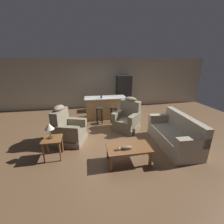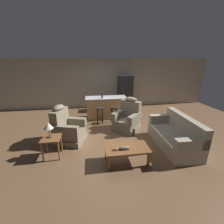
{
  "view_description": "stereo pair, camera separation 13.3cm",
  "coord_description": "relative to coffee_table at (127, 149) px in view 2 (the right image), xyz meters",
  "views": [
    {
      "loc": [
        -0.83,
        -5.02,
        2.47
      ],
      "look_at": [
        0.04,
        -0.1,
        0.75
      ],
      "focal_mm": 24.0,
      "sensor_mm": 36.0,
      "label": 1
    },
    {
      "loc": [
        -0.7,
        -5.04,
        2.47
      ],
      "look_at": [
        0.04,
        -0.1,
        0.75
      ],
      "focal_mm": 24.0,
      "sensor_mm": 36.0,
      "label": 2
    }
  ],
  "objects": [
    {
      "name": "ground_plane",
      "position": [
        -0.15,
        1.89,
        -0.36
      ],
      "size": [
        12.0,
        12.0,
        0.0
      ],
      "color": "brown"
    },
    {
      "name": "table_lamp",
      "position": [
        -1.94,
        0.57,
        0.5
      ],
      "size": [
        0.24,
        0.24,
        0.41
      ],
      "color": "#4C3823",
      "rests_on": "end_table"
    },
    {
      "name": "fish_figurine",
      "position": [
        -0.12,
        -0.08,
        0.1
      ],
      "size": [
        0.34,
        0.1,
        0.1
      ],
      "color": "#4C3823",
      "rests_on": "coffee_table"
    },
    {
      "name": "bottle_tall_green",
      "position": [
        -0.34,
        3.08,
        0.67
      ],
      "size": [
        0.07,
        0.07,
        0.22
      ],
      "color": "#23284C",
      "rests_on": "kitchen_island"
    },
    {
      "name": "back_wall",
      "position": [
        -0.15,
        5.02,
        0.94
      ],
      "size": [
        12.0,
        0.05,
        2.6
      ],
      "color": "#A89E89",
      "rests_on": "ground_plane"
    },
    {
      "name": "recliner_near_lamp",
      "position": [
        -1.6,
        1.32,
        0.06
      ],
      "size": [
        1.06,
        1.06,
        1.2
      ],
      "rotation": [
        0.0,
        0.0,
        -0.31
      ],
      "color": "#756B56",
      "rests_on": "ground_plane"
    },
    {
      "name": "recliner_near_island",
      "position": [
        0.5,
        1.91,
        0.06
      ],
      "size": [
        1.19,
        1.19,
        1.2
      ],
      "rotation": [
        0.0,
        0.0,
        3.97
      ],
      "color": "#756B56",
      "rests_on": "ground_plane"
    },
    {
      "name": "couch",
      "position": [
        1.62,
        0.54,
        -0.02
      ],
      "size": [
        0.89,
        1.92,
        0.94
      ],
      "rotation": [
        0.0,
        0.0,
        3.12
      ],
      "color": "#9E937F",
      "rests_on": "ground_plane"
    },
    {
      "name": "bar_stool_right",
      "position": [
        0.11,
        2.61,
        0.11
      ],
      "size": [
        0.32,
        0.32,
        0.68
      ],
      "color": "black",
      "rests_on": "ground_plane"
    },
    {
      "name": "refrigerator",
      "position": [
        0.99,
        4.44,
        0.52
      ],
      "size": [
        0.7,
        0.69,
        1.76
      ],
      "color": "black",
      "rests_on": "ground_plane"
    },
    {
      "name": "coffee_table",
      "position": [
        0.0,
        0.0,
        0.0
      ],
      "size": [
        1.1,
        0.6,
        0.42
      ],
      "color": "brown",
      "rests_on": "ground_plane"
    },
    {
      "name": "end_table",
      "position": [
        -1.91,
        0.53,
        0.1
      ],
      "size": [
        0.48,
        0.48,
        0.56
      ],
      "color": "brown",
      "rests_on": "ground_plane"
    },
    {
      "name": "bar_stool_left",
      "position": [
        -0.48,
        2.61,
        0.11
      ],
      "size": [
        0.32,
        0.32,
        0.68
      ],
      "color": "black",
      "rests_on": "ground_plane"
    },
    {
      "name": "kitchen_island",
      "position": [
        -0.15,
        3.24,
        0.11
      ],
      "size": [
        1.8,
        0.7,
        0.95
      ],
      "color": "#AD7F4C",
      "rests_on": "ground_plane"
    }
  ]
}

